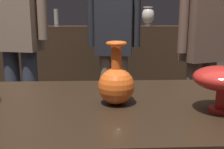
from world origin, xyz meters
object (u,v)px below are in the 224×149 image
shelf_vase_left (56,18)px  shelf_vase_far_left (10,19)px  visitor_center_back (114,39)px  vase_centerpiece (116,83)px  visitor_near_right (203,43)px  shelf_vase_right (148,16)px  vase_tall_behind (222,79)px  shelf_vase_far_right (192,15)px  visitor_near_left (18,27)px  shelf_vase_center (102,20)px

shelf_vase_left → shelf_vase_far_left: size_ratio=1.38×
shelf_vase_left → visitor_center_back: visitor_center_back is taller
shelf_vase_far_left → visitor_center_back: visitor_center_back is taller
vase_centerpiece → visitor_near_right: bearing=57.0°
shelf_vase_right → shelf_vase_far_left: (-1.56, 0.07, -0.03)m
vase_centerpiece → visitor_center_back: (0.07, 1.50, 0.02)m
vase_tall_behind → shelf_vase_left: size_ratio=0.91×
visitor_near_right → shelf_vase_far_right: bearing=-124.4°
shelf_vase_left → visitor_near_left: size_ratio=0.11×
vase_tall_behind → visitor_center_back: size_ratio=0.11×
visitor_near_left → visitor_center_back: 0.83m
visitor_center_back → shelf_vase_left: bearing=-41.1°
vase_centerpiece → visitor_near_left: bearing=120.6°
shelf_vase_right → shelf_vase_center: shelf_vase_center is taller
shelf_vase_center → shelf_vase_left: bearing=174.7°
shelf_vase_left → shelf_vase_right: bearing=-3.2°
shelf_vase_far_left → visitor_center_back: (1.14, -0.72, -0.18)m
shelf_vase_left → visitor_near_left: 1.13m
shelf_vase_far_left → shelf_vase_center: bearing=-3.1°
shelf_vase_left → vase_centerpiece: bearing=-76.1°
vase_centerpiece → visitor_near_right: 1.37m
vase_tall_behind → visitor_near_left: bearing=129.1°
visitor_near_left → visitor_center_back: bearing=-133.8°
vase_tall_behind → visitor_near_left: visitor_near_left is taller
shelf_vase_center → visitor_near_left: size_ratio=0.13×
visitor_near_left → vase_centerpiece: bearing=136.8°
vase_tall_behind → shelf_vase_far_left: bearing=120.8°
vase_centerpiece → shelf_vase_far_left: bearing=115.6°
vase_tall_behind → shelf_vase_far_right: bearing=73.0°
visitor_center_back → visitor_near_right: 0.76m
shelf_vase_left → visitor_center_back: bearing=-49.3°
vase_tall_behind → visitor_near_right: bearing=70.8°
vase_tall_behind → visitor_center_back: visitor_center_back is taller
shelf_vase_right → shelf_vase_center: (-0.52, 0.01, -0.05)m
shelf_vase_left → shelf_vase_far_right: bearing=-0.9°
vase_tall_behind → shelf_vase_center: size_ratio=0.78×
shelf_vase_far_left → visitor_center_back: size_ratio=0.09×
visitor_center_back → visitor_near_right: size_ratio=1.00×
shelf_vase_far_left → visitor_near_left: bearing=-69.6°
shelf_vase_right → shelf_vase_far_right: size_ratio=0.82×
shelf_vase_center → visitor_near_right: visitor_near_right is taller
shelf_vase_center → visitor_center_back: size_ratio=0.14×
vase_centerpiece → shelf_vase_left: size_ratio=1.11×
visitor_center_back → shelf_vase_right: bearing=-114.6°
shelf_vase_far_right → visitor_center_back: (-0.94, -0.69, -0.22)m
shelf_vase_center → shelf_vase_far_right: shelf_vase_far_right is taller
visitor_near_right → visitor_center_back: bearing=-47.4°
shelf_vase_far_left → shelf_vase_far_right: 2.08m
shelf_vase_center → shelf_vase_far_right: 1.04m
vase_tall_behind → shelf_vase_center: (-0.34, 2.26, 0.16)m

